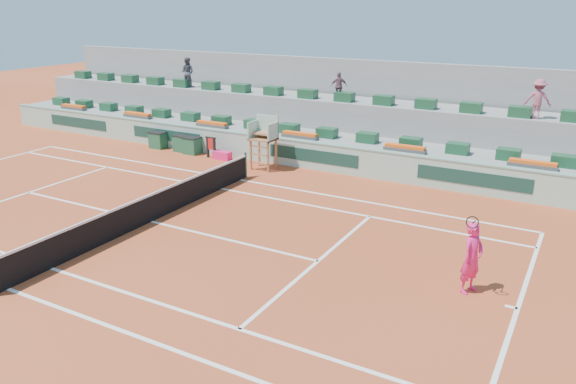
% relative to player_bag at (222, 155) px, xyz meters
% --- Properties ---
extents(ground, '(90.00, 90.00, 0.00)m').
position_rel_player_bag_xyz_m(ground, '(2.59, -7.81, -0.20)').
color(ground, '#A23F1F').
rests_on(ground, ground).
extents(seating_tier_lower, '(36.00, 4.00, 1.20)m').
position_rel_player_bag_xyz_m(seating_tier_lower, '(2.59, 2.89, 0.40)').
color(seating_tier_lower, gray).
rests_on(seating_tier_lower, ground).
extents(seating_tier_upper, '(36.00, 2.40, 2.60)m').
position_rel_player_bag_xyz_m(seating_tier_upper, '(2.59, 4.49, 1.10)').
color(seating_tier_upper, gray).
rests_on(seating_tier_upper, ground).
extents(stadium_back_wall, '(36.00, 0.40, 4.40)m').
position_rel_player_bag_xyz_m(stadium_back_wall, '(2.59, 6.09, 2.00)').
color(stadium_back_wall, gray).
rests_on(stadium_back_wall, ground).
extents(player_bag, '(0.90, 0.40, 0.40)m').
position_rel_player_bag_xyz_m(player_bag, '(0.00, 0.00, 0.00)').
color(player_bag, '#FB2075').
rests_on(player_bag, ground).
extents(spectator_left, '(0.94, 0.82, 1.65)m').
position_rel_player_bag_xyz_m(spectator_left, '(-5.12, 4.02, 3.22)').
color(spectator_left, '#494B56').
rests_on(spectator_left, seating_tier_upper).
extents(spectator_mid, '(0.87, 0.63, 1.36)m').
position_rel_player_bag_xyz_m(spectator_mid, '(4.21, 4.06, 3.08)').
color(spectator_mid, '#7A5163').
rests_on(spectator_mid, seating_tier_upper).
extents(spectator_right, '(1.10, 0.70, 1.62)m').
position_rel_player_bag_xyz_m(spectator_right, '(13.21, 3.82, 3.21)').
color(spectator_right, '#A55266').
rests_on(spectator_right, seating_tier_upper).
extents(court_lines, '(23.89, 11.09, 0.01)m').
position_rel_player_bag_xyz_m(court_lines, '(2.59, -7.81, -0.19)').
color(court_lines, white).
rests_on(court_lines, ground).
extents(tennis_net, '(0.10, 11.97, 1.10)m').
position_rel_player_bag_xyz_m(tennis_net, '(2.59, -7.81, 0.33)').
color(tennis_net, black).
rests_on(tennis_net, ground).
extents(advertising_hoarding, '(36.00, 0.34, 1.26)m').
position_rel_player_bag_xyz_m(advertising_hoarding, '(2.61, 0.69, 0.43)').
color(advertising_hoarding, '#9AC2AF').
rests_on(advertising_hoarding, ground).
extents(umpire_chair, '(1.10, 0.90, 2.40)m').
position_rel_player_bag_xyz_m(umpire_chair, '(2.59, -0.32, 1.34)').
color(umpire_chair, '#9B603B').
rests_on(umpire_chair, ground).
extents(seat_row_lower, '(32.90, 0.60, 0.44)m').
position_rel_player_bag_xyz_m(seat_row_lower, '(2.59, 1.99, 1.22)').
color(seat_row_lower, '#18492A').
rests_on(seat_row_lower, seating_tier_lower).
extents(seat_row_upper, '(32.90, 0.60, 0.44)m').
position_rel_player_bag_xyz_m(seat_row_upper, '(2.59, 3.89, 2.62)').
color(seat_row_upper, '#18492A').
rests_on(seat_row_upper, seating_tier_upper).
extents(flower_planters, '(26.80, 0.36, 0.28)m').
position_rel_player_bag_xyz_m(flower_planters, '(1.09, 1.19, 1.13)').
color(flower_planters, '#4B4B4B').
rests_on(flower_planters, seating_tier_lower).
extents(drink_cooler_a, '(0.81, 0.70, 0.84)m').
position_rel_player_bag_xyz_m(drink_cooler_a, '(-1.95, 0.16, 0.22)').
color(drink_cooler_a, '#1B5336').
rests_on(drink_cooler_a, ground).
extents(drink_cooler_b, '(0.68, 0.59, 0.84)m').
position_rel_player_bag_xyz_m(drink_cooler_b, '(-2.72, 0.25, 0.22)').
color(drink_cooler_b, '#1B5336').
rests_on(drink_cooler_b, ground).
extents(drink_cooler_c, '(0.84, 0.72, 0.84)m').
position_rel_player_bag_xyz_m(drink_cooler_c, '(-4.20, 0.27, 0.22)').
color(drink_cooler_c, '#1B5336').
rests_on(drink_cooler_c, ground).
extents(towel_rack, '(0.60, 0.10, 1.03)m').
position_rel_player_bag_xyz_m(towel_rack, '(-0.63, -0.02, 0.40)').
color(towel_rack, black).
rests_on(towel_rack, ground).
extents(tennis_player, '(0.69, 0.97, 2.28)m').
position_rel_player_bag_xyz_m(tennis_player, '(13.21, -7.50, 0.76)').
color(tennis_player, '#FB2075').
rests_on(tennis_player, ground).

